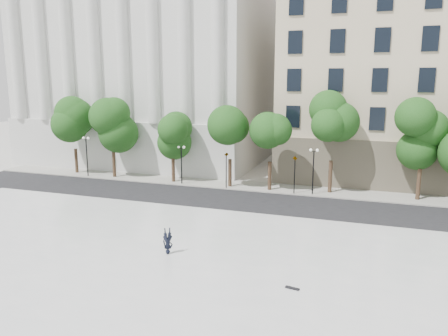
% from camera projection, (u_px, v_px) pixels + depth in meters
% --- Properties ---
extents(ground, '(160.00, 160.00, 0.00)m').
position_uv_depth(ground, '(123.00, 292.00, 22.40)').
color(ground, '#ADAAA3').
rests_on(ground, ground).
extents(plaza, '(44.00, 22.00, 0.45)m').
position_uv_depth(plaza, '(150.00, 265.00, 25.14)').
color(plaza, silver).
rests_on(plaza, ground).
extents(street, '(60.00, 8.00, 0.02)m').
position_uv_depth(street, '(231.00, 202.00, 39.10)').
color(street, black).
rests_on(street, ground).
extents(far_sidewalk, '(60.00, 4.00, 0.12)m').
position_uv_depth(far_sidewalk, '(249.00, 186.00, 44.66)').
color(far_sidewalk, '#A7A39A').
rests_on(far_sidewalk, ground).
extents(building_west, '(31.50, 27.65, 25.60)m').
position_uv_depth(building_west, '(161.00, 64.00, 61.02)').
color(building_west, silver).
rests_on(building_west, ground).
extents(traffic_light_west, '(0.51, 1.60, 4.13)m').
position_uv_depth(traffic_light_west, '(226.00, 153.00, 42.96)').
color(traffic_light_west, black).
rests_on(traffic_light_west, ground).
extents(traffic_light_east, '(0.97, 1.82, 4.22)m').
position_uv_depth(traffic_light_east, '(295.00, 156.00, 40.80)').
color(traffic_light_east, black).
rests_on(traffic_light_east, ground).
extents(person_lying, '(1.34, 1.68, 0.44)m').
position_uv_depth(person_lying, '(168.00, 250.00, 26.19)').
color(person_lying, black).
rests_on(person_lying, plaza).
extents(skateboard, '(0.74, 0.31, 0.07)m').
position_uv_depth(skateboard, '(292.00, 288.00, 21.81)').
color(skateboard, black).
rests_on(skateboard, plaza).
extents(street_trees, '(44.23, 4.63, 7.82)m').
position_uv_depth(street_trees, '(243.00, 134.00, 43.22)').
color(street_trees, '#382619').
rests_on(street_trees, ground).
extents(lamp_posts, '(37.73, 0.28, 4.54)m').
position_uv_depth(lamp_posts, '(243.00, 160.00, 42.87)').
color(lamp_posts, black).
rests_on(lamp_posts, ground).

